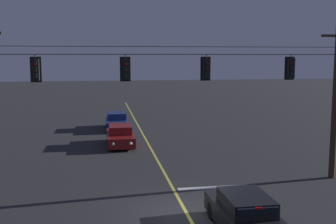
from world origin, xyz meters
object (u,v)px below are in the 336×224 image
object	(u,v)px
car_waiting_near_lane	(245,215)
traffic_light_centre	(206,69)
traffic_light_left_inner	(125,69)
traffic_light_leftmost	(35,70)
car_oncoming_lead	(120,136)
traffic_light_right_inner	(291,68)
car_oncoming_trailing	(117,121)

from	to	relation	value
car_waiting_near_lane	traffic_light_centre	bearing A→B (deg)	89.95
traffic_light_left_inner	traffic_light_centre	distance (m)	3.74
traffic_light_leftmost	car_oncoming_lead	xyz separation A→B (m)	(4.06, 9.51, -4.89)
traffic_light_right_inner	car_waiting_near_lane	size ratio (longest dim) A/B	0.28
traffic_light_leftmost	traffic_light_centre	xyz separation A→B (m)	(7.65, 0.00, 0.00)
traffic_light_left_inner	traffic_light_centre	size ratio (longest dim) A/B	1.00
traffic_light_centre	traffic_light_right_inner	xyz separation A→B (m)	(4.18, 0.00, 0.00)
traffic_light_right_inner	car_waiting_near_lane	bearing A→B (deg)	-126.70
traffic_light_leftmost	car_waiting_near_lane	distance (m)	10.67
traffic_light_right_inner	car_oncoming_trailing	distance (m)	18.54
traffic_light_centre	car_oncoming_lead	size ratio (longest dim) A/B	0.28
traffic_light_centre	traffic_light_leftmost	bearing A→B (deg)	180.00
car_oncoming_lead	car_oncoming_trailing	size ratio (longest dim) A/B	1.00
traffic_light_leftmost	car_oncoming_trailing	xyz separation A→B (m)	(4.08, 16.12, -4.89)
traffic_light_leftmost	car_oncoming_lead	world-z (taller)	traffic_light_leftmost
car_waiting_near_lane	traffic_light_right_inner	bearing A→B (deg)	53.30
traffic_light_right_inner	car_waiting_near_lane	xyz separation A→B (m)	(-4.18, -5.61, -4.89)
traffic_light_right_inner	car_oncoming_trailing	bearing A→B (deg)	115.67
car_waiting_near_lane	car_oncoming_trailing	world-z (taller)	same
traffic_light_centre	car_waiting_near_lane	size ratio (longest dim) A/B	0.28
car_oncoming_trailing	traffic_light_centre	bearing A→B (deg)	-77.51
traffic_light_centre	car_oncoming_lead	world-z (taller)	traffic_light_centre
car_oncoming_lead	traffic_light_centre	bearing A→B (deg)	-69.31
traffic_light_leftmost	traffic_light_left_inner	distance (m)	3.91
traffic_light_left_inner	car_oncoming_trailing	bearing A→B (deg)	89.39
traffic_light_left_inner	car_oncoming_trailing	xyz separation A→B (m)	(0.17, 16.12, -4.89)
car_oncoming_lead	car_oncoming_trailing	bearing A→B (deg)	89.84
traffic_light_leftmost	car_oncoming_trailing	bearing A→B (deg)	75.79
traffic_light_centre	traffic_light_left_inner	bearing A→B (deg)	180.00
traffic_light_centre	car_oncoming_trailing	xyz separation A→B (m)	(-3.57, 16.12, -4.89)
traffic_light_right_inner	car_waiting_near_lane	distance (m)	8.53
traffic_light_leftmost	car_oncoming_trailing	world-z (taller)	traffic_light_leftmost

